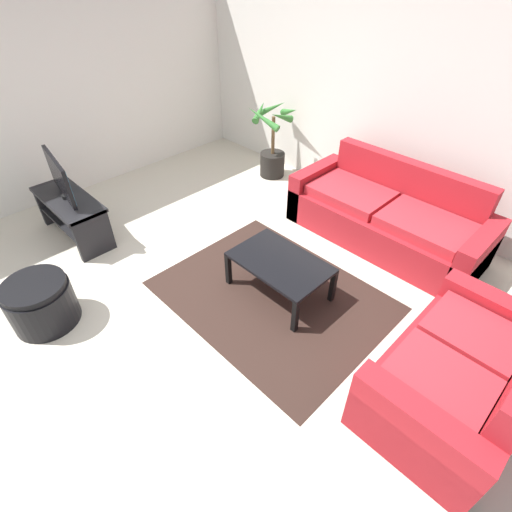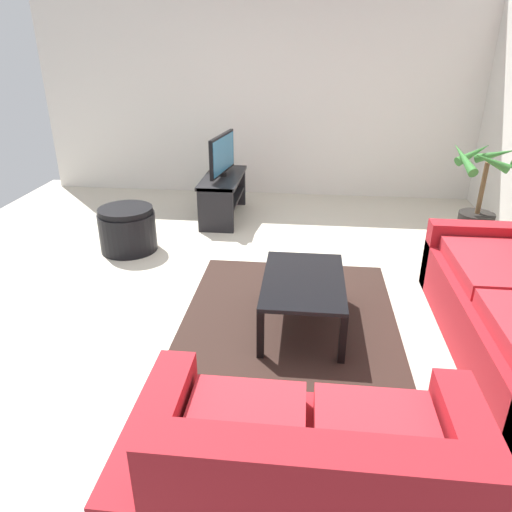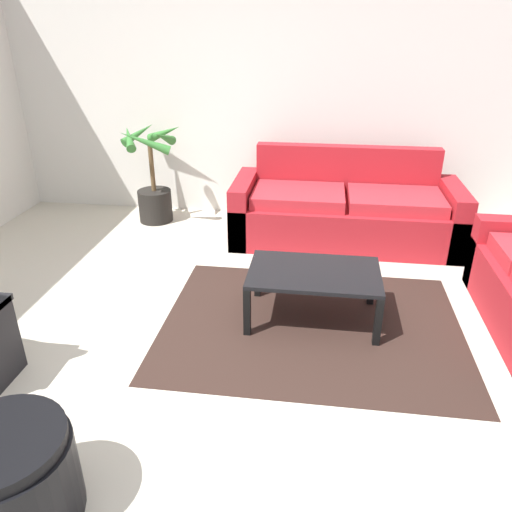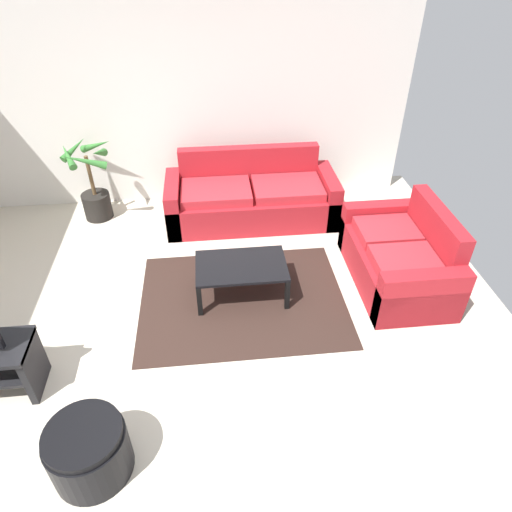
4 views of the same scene
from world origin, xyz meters
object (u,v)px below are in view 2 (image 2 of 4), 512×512
Objects in this scene: couch_loveseat at (307,490)px; coffee_table at (303,285)px; potted_palm at (478,207)px; ottoman at (128,229)px; tv at (222,154)px; tv_stand at (223,191)px.

couch_loveseat reaches higher than coffee_table.
potted_palm is (-1.83, 1.81, 0.07)m from coffee_table.
potted_palm is 1.87× the size of ottoman.
ottoman is at bearing -124.39° from coffee_table.
tv is at bearing -101.24° from potted_palm.
ottoman is at bearing -36.46° from tv.
coffee_table is 2.25m from ottoman.
potted_palm reaches higher than couch_loveseat.
tv_stand is 1.01× the size of potted_palm.
ottoman is (1.12, -0.83, -0.56)m from tv.
ottoman is (0.56, -3.67, -0.19)m from potted_palm.
tv is 2.92m from potted_palm.
tv_stand reaches higher than ottoman.
potted_palm is at bearing 135.23° from coffee_table.
tv_stand reaches higher than coffee_table.
tv_stand is (-4.16, -1.08, 0.05)m from couch_loveseat.
ottoman is at bearing -81.37° from potted_palm.
couch_loveseat reaches higher than ottoman.
couch_loveseat is 3.59m from ottoman.
tv is at bearing 81.73° from tv_stand.
ottoman is at bearing -147.89° from couch_loveseat.
ottoman is (-3.04, -1.91, -0.07)m from couch_loveseat.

